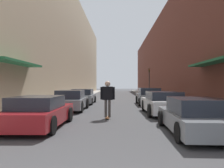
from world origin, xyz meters
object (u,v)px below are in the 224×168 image
parked_car_left_0 (39,112)px  parked_car_left_1 (71,101)px  parked_car_right_1 (163,103)px  skateboarder (108,95)px  parked_car_right_0 (195,116)px  parked_car_right_2 (149,97)px  parked_car_left_2 (83,97)px  traffic_light (149,79)px

parked_car_left_0 → parked_car_left_1: 5.70m
parked_car_right_1 → skateboarder: size_ratio=2.36×
parked_car_right_0 → parked_car_right_2: parked_car_right_2 is taller
parked_car_right_0 → skateboarder: (-3.17, 3.21, 0.57)m
parked_car_left_1 → parked_car_right_2: size_ratio=0.93×
parked_car_left_0 → parked_car_left_1: (0.04, 5.70, 0.04)m
parked_car_left_0 → parked_car_left_2: size_ratio=0.98×
parked_car_left_2 → parked_car_right_1: 8.88m
parked_car_left_0 → parked_car_right_1: size_ratio=0.97×
parked_car_left_1 → parked_car_right_1: 5.91m
parked_car_right_0 → parked_car_right_2: bearing=90.2°
parked_car_left_1 → parked_car_right_1: (5.65, -1.72, 0.00)m
parked_car_left_1 → skateboarder: 4.32m
parked_car_right_1 → parked_car_right_0: bearing=-89.0°
parked_car_left_2 → parked_car_right_1: size_ratio=0.99×
parked_car_right_2 → parked_car_left_1: bearing=-143.6°
skateboarder → traffic_light: size_ratio=0.51×
parked_car_right_0 → traffic_light: (1.42, 20.90, 1.79)m
parked_car_right_0 → traffic_light: bearing=86.1°
parked_car_right_0 → traffic_light: size_ratio=1.17×
traffic_light → parked_car_right_2: bearing=-98.3°
parked_car_left_2 → skateboarder: 8.95m
parked_car_left_0 → parked_car_right_0: (5.78, -0.95, -0.01)m
parked_car_left_0 → parked_car_left_2: parked_car_left_2 is taller
parked_car_left_2 → parked_car_right_2: (5.72, -0.91, 0.05)m
parked_car_left_1 → parked_car_right_2: parked_car_right_2 is taller
parked_car_left_0 → parked_car_right_1: (5.69, 3.99, 0.04)m
parked_car_right_1 → skateboarder: (-3.08, -1.72, 0.52)m
parked_car_right_2 → skateboarder: skateboarder is taller
parked_car_right_0 → skateboarder: size_ratio=2.30×
parked_car_left_0 → parked_car_right_1: 6.95m
parked_car_right_1 → traffic_light: bearing=84.6°
parked_car_right_0 → parked_car_left_0: bearing=170.7°
parked_car_left_2 → parked_car_right_0: 13.10m
parked_car_left_1 → parked_car_right_2: (5.70, 4.20, 0.03)m
parked_car_left_1 → parked_car_right_1: bearing=-16.9°
parked_car_right_0 → parked_car_right_1: size_ratio=0.98×
skateboarder → parked_car_right_2: bearing=67.8°
parked_car_left_2 → parked_car_right_1: bearing=-50.3°
parked_car_left_1 → parked_car_right_2: 7.08m
parked_car_left_0 → parked_car_right_1: parked_car_right_1 is taller
parked_car_left_2 → parked_car_right_2: parked_car_right_2 is taller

